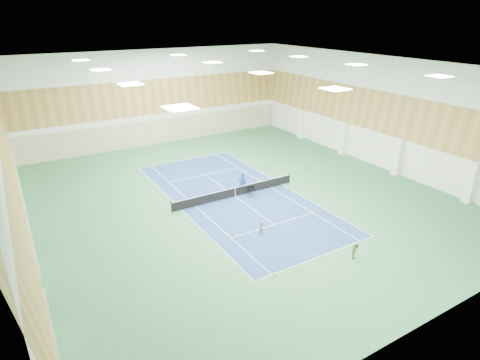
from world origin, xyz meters
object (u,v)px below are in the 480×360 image
coach (242,182)px  child_court (262,228)px  tennis_net (235,191)px  child_apron (354,251)px  ball_cart (251,192)px

coach → child_court: 8.21m
tennis_net → child_apron: bearing=-81.4°
tennis_net → child_court: (-1.71, -7.08, -0.02)m
child_court → child_apron: child_apron is taller
ball_cart → child_court: bearing=-117.0°
tennis_net → ball_cart: bearing=-30.3°
child_apron → tennis_net: bearing=90.9°
coach → ball_cart: coach is taller
tennis_net → child_court: size_ratio=12.09×
coach → child_apron: size_ratio=1.69×
tennis_net → child_court: bearing=-103.6°
coach → ball_cart: 1.46m
coach → child_apron: coach is taller
child_court → child_apron: 7.19m
tennis_net → child_apron: child_apron is taller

